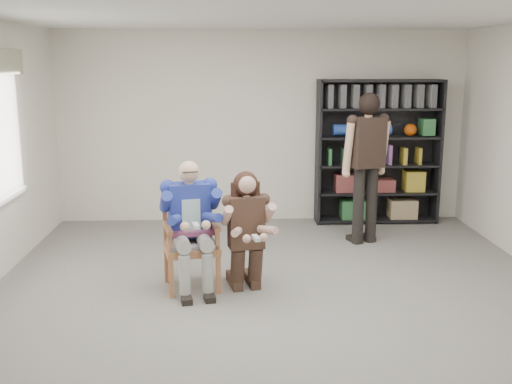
{
  "coord_description": "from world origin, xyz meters",
  "views": [
    {
      "loc": [
        -0.44,
        -5.32,
        2.33
      ],
      "look_at": [
        -0.2,
        0.6,
        1.05
      ],
      "focal_mm": 42.0,
      "sensor_mm": 36.0,
      "label": 1
    }
  ],
  "objects_px": {
    "kneeling_woman": "(247,233)",
    "standing_man": "(366,170)",
    "armchair": "(191,240)",
    "seated_man": "(191,225)",
    "bookshelf": "(378,152)"
  },
  "relations": [
    {
      "from": "kneeling_woman",
      "to": "standing_man",
      "type": "height_order",
      "value": "standing_man"
    },
    {
      "from": "armchair",
      "to": "kneeling_woman",
      "type": "bearing_deg",
      "value": -23.51
    },
    {
      "from": "armchair",
      "to": "seated_man",
      "type": "height_order",
      "value": "seated_man"
    },
    {
      "from": "kneeling_woman",
      "to": "standing_man",
      "type": "relative_size",
      "value": 0.64
    },
    {
      "from": "seated_man",
      "to": "bookshelf",
      "type": "distance_m",
      "value": 3.67
    },
    {
      "from": "bookshelf",
      "to": "standing_man",
      "type": "bearing_deg",
      "value": -111.02
    },
    {
      "from": "bookshelf",
      "to": "standing_man",
      "type": "xyz_separation_m",
      "value": [
        -0.4,
        -1.05,
        -0.08
      ]
    },
    {
      "from": "seated_man",
      "to": "bookshelf",
      "type": "xyz_separation_m",
      "value": [
        2.57,
        2.59,
        0.37
      ]
    },
    {
      "from": "seated_man",
      "to": "bookshelf",
      "type": "height_order",
      "value": "bookshelf"
    },
    {
      "from": "standing_man",
      "to": "bookshelf",
      "type": "bearing_deg",
      "value": 48.56
    },
    {
      "from": "standing_man",
      "to": "armchair",
      "type": "bearing_deg",
      "value": -165.11
    },
    {
      "from": "seated_man",
      "to": "bookshelf",
      "type": "relative_size",
      "value": 0.65
    },
    {
      "from": "seated_man",
      "to": "kneeling_woman",
      "type": "xyz_separation_m",
      "value": [
        0.58,
        -0.12,
        -0.06
      ]
    },
    {
      "from": "seated_man",
      "to": "standing_man",
      "type": "bearing_deg",
      "value": 23.5
    },
    {
      "from": "armchair",
      "to": "standing_man",
      "type": "xyz_separation_m",
      "value": [
        2.17,
        1.54,
        0.45
      ]
    }
  ]
}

